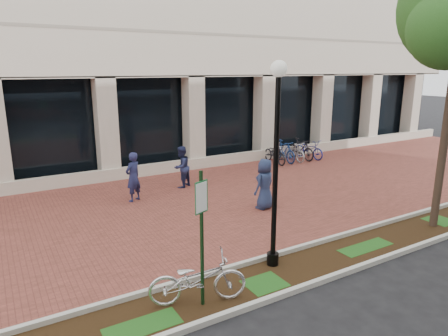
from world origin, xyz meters
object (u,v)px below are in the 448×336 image
parking_sign (202,224)px  bollard (278,151)px  lamppost (276,156)px  pedestrian_mid (181,167)px  locked_bicycle (198,279)px  pedestrian_right (265,184)px  pedestrian_left (133,177)px  bike_rack_cluster (292,151)px

parking_sign → bollard: 13.03m
parking_sign → lamppost: size_ratio=0.58×
pedestrian_mid → lamppost: bearing=53.6°
parking_sign → lamppost: bearing=-5.3°
locked_bicycle → pedestrian_mid: 8.04m
lamppost → pedestrian_right: bearing=56.7°
lamppost → pedestrian_right: 4.33m
pedestrian_right → lamppost: bearing=38.6°
pedestrian_right → pedestrian_mid: bearing=-88.1°
parking_sign → pedestrian_right: parking_sign is taller
pedestrian_left → bollard: bearing=166.9°
locked_bicycle → lamppost: bearing=-58.0°
pedestrian_left → bike_rack_cluster: (8.89, 2.07, -0.36)m
locked_bicycle → pedestrian_mid: size_ratio=1.19×
pedestrian_mid → bike_rack_cluster: bearing=162.2°
parking_sign → pedestrian_right: 5.93m
pedestrian_mid → bollard: size_ratio=1.63×
locked_bicycle → bike_rack_cluster: bike_rack_cluster is taller
locked_bicycle → pedestrian_right: (4.40, 3.79, 0.33)m
pedestrian_mid → pedestrian_left: bearing=-12.0°
pedestrian_mid → bollard: pedestrian_mid is taller
locked_bicycle → pedestrian_left: size_ratio=1.11×
parking_sign → pedestrian_left: parking_sign is taller
lamppost → pedestrian_mid: size_ratio=2.88×
pedestrian_right → bollard: bearing=-150.0°
parking_sign → pedestrian_left: size_ratio=1.57×
pedestrian_left → pedestrian_right: bearing=110.6°
parking_sign → bollard: (9.12, 9.23, -1.21)m
locked_bicycle → pedestrian_left: pedestrian_left is taller
parking_sign → locked_bicycle: parking_sign is taller
bollard → bike_rack_cluster: bike_rack_cluster is taller
pedestrian_left → locked_bicycle: bearing=53.1°
lamppost → pedestrian_left: size_ratio=2.69×
pedestrian_left → bike_rack_cluster: 9.14m
pedestrian_left → bike_rack_cluster: bearing=164.1°
pedestrian_mid → pedestrian_right: bearing=80.6°
pedestrian_mid → bike_rack_cluster: size_ratio=0.54×
lamppost → pedestrian_mid: (0.84, 6.92, -1.83)m
bike_rack_cluster → bollard: bearing=157.7°
lamppost → parking_sign: bearing=-163.8°
locked_bicycle → bollard: bearing=-25.8°
lamppost → bike_rack_cluster: size_ratio=1.54×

